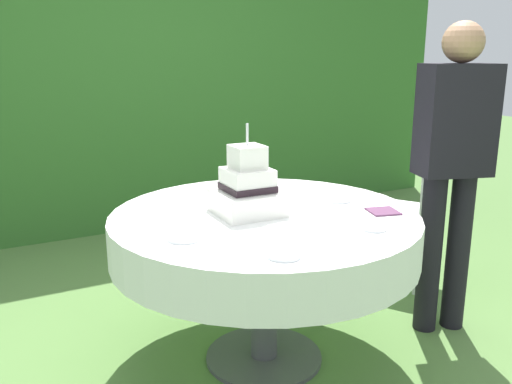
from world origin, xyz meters
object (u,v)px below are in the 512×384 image
Objects in this scene: napkin_stack at (383,211)px; serving_plate_near at (374,228)px; garden_chair at (414,202)px; serving_plate_right at (284,255)px; standing_person at (453,159)px; serving_plate_far at (184,238)px; cake_table at (264,235)px; serving_plate_left at (339,200)px; wedding_cake at (248,189)px.

serving_plate_near is at bearing -138.53° from napkin_stack.
serving_plate_right is at bearing -149.46° from garden_chair.
napkin_stack is 0.08× the size of standing_person.
serving_plate_near and serving_plate_far have the same top height.
garden_chair is (1.26, 0.35, -0.09)m from cake_table.
serving_plate_far is at bearing -179.93° from standing_person.
serving_plate_near is 0.81× the size of serving_plate_right.
serving_plate_left is 0.81m from serving_plate_right.
serving_plate_right is at bearing -111.48° from cake_table.
serving_plate_near is 0.45m from serving_plate_left.
cake_table is 0.88× the size of standing_person.
serving_plate_right is at bearing -140.26° from serving_plate_left.
napkin_stack is at bearing -142.49° from garden_chair.
napkin_stack is 1.00m from garden_chair.
cake_table is 13.87× the size of serving_plate_near.
serving_plate_near is 0.27m from napkin_stack.
standing_person is (0.57, -0.17, 0.18)m from serving_plate_left.
standing_person is at bearing 8.74° from napkin_stack.
serving_plate_near is at bearing 10.41° from serving_plate_right.
serving_plate_near is 0.75× the size of serving_plate_far.
serving_plate_left is 0.94× the size of serving_plate_right.
wedding_cake reaches higher than napkin_stack.
serving_plate_far is at bearing 175.37° from napkin_stack.
wedding_cake reaches higher than serving_plate_far.
serving_plate_right is at bearing -103.89° from wedding_cake.
cake_table is at bearing -164.40° from garden_chair.
serving_plate_far is at bearing -168.76° from serving_plate_left.
cake_table is at bearing 20.32° from serving_plate_far.
standing_person is (1.06, -0.20, 0.07)m from wedding_cake.
serving_plate_far and serving_plate_right have the same top height.
garden_chair reaches higher than serving_plate_near.
serving_plate_left is at bearing -3.38° from wedding_cake.
cake_table is 0.56m from serving_plate_right.
serving_plate_right is (-0.14, -0.55, -0.11)m from wedding_cake.
serving_plate_right is (-0.20, -0.51, 0.11)m from cake_table.
napkin_stack is (0.20, 0.18, -0.00)m from serving_plate_near.
wedding_cake is 0.59m from serving_plate_near.
serving_plate_left is at bearing 11.24° from serving_plate_far.
serving_plate_near reaches higher than cake_table.
serving_plate_left and serving_plate_right have the same top height.
serving_plate_right reaches higher than cake_table.
wedding_cake is at bearing 76.11° from serving_plate_right.
napkin_stack is at bearing -26.48° from cake_table.
cake_table is 10.40× the size of serving_plate_far.
cake_table is 0.49m from serving_plate_far.
serving_plate_right is 0.14× the size of garden_chair.
serving_plate_right is (-0.49, -0.09, 0.00)m from serving_plate_near.
cake_table is at bearing 153.52° from napkin_stack.
serving_plate_far is 0.94m from napkin_stack.
serving_plate_near is 0.77m from standing_person.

